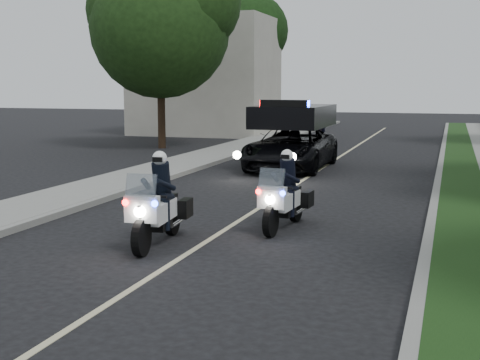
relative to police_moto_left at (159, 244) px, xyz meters
The scene contains 14 objects.
ground 0.95m from the police_moto_left, 33.09° to the left, with size 120.00×120.00×0.00m, color black.
curb_right 11.60m from the police_moto_left, 65.04° to the left, with size 0.20×60.00×0.15m, color gray.
grass_verge 11.91m from the police_moto_left, 61.99° to the left, with size 1.20×60.00×0.16m, color #193814.
curb_left 11.03m from the police_moto_left, 107.44° to the left, with size 0.20×60.00×0.15m, color gray.
sidewalk_left 11.40m from the police_moto_left, 112.72° to the left, with size 2.00×60.00×0.16m, color gray.
building_far 28.29m from the police_moto_left, 109.14° to the left, with size 8.00×6.00×7.00m, color #A8A396.
lane_marking 10.55m from the police_moto_left, 85.68° to the left, with size 0.12×50.00×0.01m, color #BFB78C.
police_moto_left is the anchor object (origin of this frame).
police_moto_right 2.85m from the police_moto_left, 46.97° to the left, with size 0.69×1.97×1.68m, color silver, non-canonical shape.
police_suv 11.70m from the police_moto_left, 91.13° to the left, with size 2.55×5.51×2.68m, color black.
bicycle 23.73m from the police_moto_left, 93.58° to the left, with size 0.58×1.66×0.87m, color black.
cyclist 23.73m from the police_moto_left, 93.58° to the left, with size 0.59×0.40×1.65m, color black.
tree_left_near 19.08m from the police_moto_left, 114.57° to the left, with size 6.55×6.55×10.91m, color #1D3D14, non-canonical shape.
tree_left_far 30.39m from the police_moto_left, 106.07° to the left, with size 6.21×6.21×10.36m, color #153310, non-canonical shape.
Camera 1 is at (4.43, -11.56, 3.02)m, focal length 48.79 mm.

